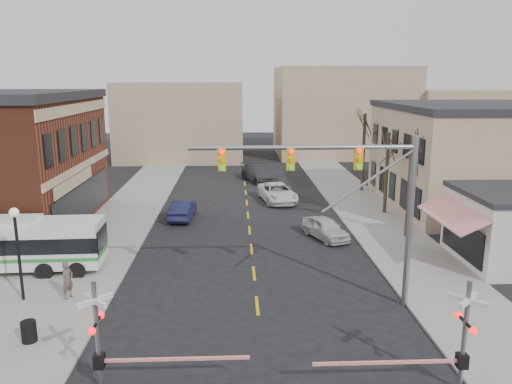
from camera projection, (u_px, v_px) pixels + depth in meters
ground at (259, 326)px, 21.48m from camera, size 160.00×160.00×0.00m
sidewalk_west at (131, 209)px, 40.56m from camera, size 5.00×60.00×0.12m
sidewalk_east at (362, 207)px, 41.35m from camera, size 5.00×60.00×0.12m
tree_east_a at (409, 186)px, 32.84m from camera, size 0.28×0.28×6.75m
tree_east_b at (387, 173)px, 38.75m from camera, size 0.28×0.28×6.30m
tree_east_c at (363, 152)px, 46.45m from camera, size 0.28×0.28×7.20m
traffic_signal_mast at (351, 186)px, 22.17m from camera, size 10.09×0.30×8.00m
rr_crossing_west at (110, 337)px, 16.69m from camera, size 5.60×1.36×4.00m
rr_crossing_east at (452, 338)px, 16.67m from camera, size 5.60×1.36×4.00m
street_lamp at (16, 235)px, 23.13m from camera, size 0.44×0.44×4.53m
trash_bin at (29, 331)px, 19.94m from camera, size 0.60×0.60×0.86m
car_a at (325, 228)px, 33.21m from camera, size 3.10×4.46×1.41m
car_b at (183, 210)px, 37.85m from camera, size 1.84×4.47×1.44m
car_c at (277, 193)px, 43.26m from camera, size 3.54×5.99×1.56m
car_d at (259, 173)px, 51.80m from camera, size 4.15×6.22×1.67m
pedestrian_near at (68, 280)px, 23.81m from camera, size 0.67×0.79×1.83m
pedestrian_far at (63, 250)px, 28.29m from camera, size 0.97×0.88×1.61m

